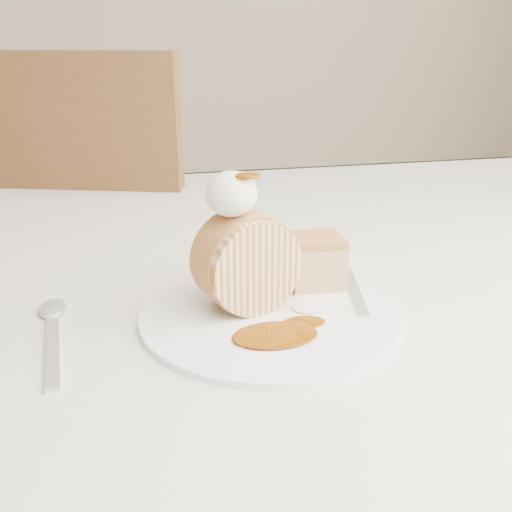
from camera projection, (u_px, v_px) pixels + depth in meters
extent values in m
cube|color=silver|center=(239.00, 269.00, 0.70)|extent=(1.40, 0.90, 0.04)
cube|color=silver|center=(197.00, 241.00, 1.15)|extent=(1.40, 0.01, 0.28)
cylinder|color=brown|center=(475.00, 337.00, 1.30)|extent=(0.06, 0.06, 0.71)
cube|color=brown|center=(108.00, 283.00, 1.30)|extent=(0.58, 0.58, 0.04)
cube|color=brown|center=(55.00, 195.00, 1.01)|extent=(0.45, 0.18, 0.48)
cylinder|color=brown|center=(211.00, 339.00, 1.55)|extent=(0.04, 0.04, 0.45)
cylinder|color=brown|center=(71.00, 332.00, 1.59)|extent=(0.04, 0.04, 0.45)
cylinder|color=brown|center=(180.00, 433.00, 1.19)|extent=(0.04, 0.04, 0.45)
cylinder|color=brown|center=(490.00, 370.00, 1.43)|extent=(0.04, 0.04, 0.43)
cylinder|color=white|center=(269.00, 313.00, 0.54)|extent=(0.25, 0.25, 0.01)
cylinder|color=beige|center=(247.00, 263.00, 0.53)|extent=(0.10, 0.07, 0.09)
cube|color=#B77945|center=(315.00, 264.00, 0.59)|extent=(0.06, 0.05, 0.05)
ellipsoid|color=white|center=(231.00, 194.00, 0.51)|extent=(0.05, 0.05, 0.04)
ellipsoid|color=#653004|center=(248.00, 170.00, 0.49)|extent=(0.02, 0.02, 0.01)
cube|color=silver|center=(356.00, 293.00, 0.57)|extent=(0.05, 0.15, 0.00)
cube|color=silver|center=(53.00, 351.00, 0.48)|extent=(0.04, 0.15, 0.00)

